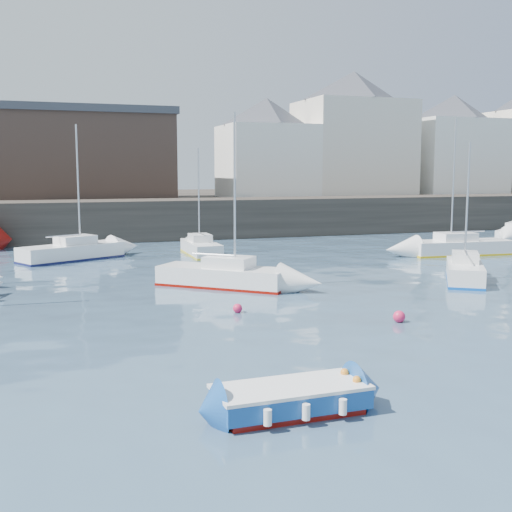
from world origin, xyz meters
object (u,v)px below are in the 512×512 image
object	(u,v)px
sailboat_h	(72,251)
buoy_far	(166,281)
buoy_near	(238,313)
blue_dinghy	(291,398)
sailboat_b	(224,276)
buoy_mid	(399,322)
sailboat_c	(465,271)
sailboat_f	(201,247)
sailboat_d	(459,247)

from	to	relation	value
sailboat_h	buoy_far	world-z (taller)	sailboat_h
buoy_near	buoy_far	xyz separation A→B (m)	(-1.22, 7.60, 0.00)
blue_dinghy	buoy_far	distance (m)	17.48
sailboat_b	buoy_mid	size ratio (longest dim) A/B	18.27
sailboat_b	buoy_near	world-z (taller)	sailboat_b
sailboat_c	sailboat_f	bearing A→B (deg)	125.36
buoy_mid	blue_dinghy	bearing A→B (deg)	-135.16
buoy_near	blue_dinghy	bearing A→B (deg)	-100.52
sailboat_c	buoy_far	xyz separation A→B (m)	(-13.40, 4.55, -0.50)
blue_dinghy	buoy_mid	bearing A→B (deg)	44.84
buoy_mid	buoy_far	world-z (taller)	buoy_far
buoy_far	blue_dinghy	bearing A→B (deg)	-92.02
sailboat_d	buoy_far	world-z (taller)	sailboat_d
sailboat_c	sailboat_d	world-z (taller)	sailboat_d
sailboat_h	buoy_mid	world-z (taller)	sailboat_h
sailboat_b	buoy_near	size ratio (longest dim) A/B	22.10
sailboat_d	buoy_near	xyz separation A→B (m)	(-17.97, -11.37, -0.51)
blue_dinghy	buoy_near	bearing A→B (deg)	79.48
sailboat_f	sailboat_d	bearing A→B (deg)	-18.39
sailboat_b	buoy_far	distance (m)	3.20
sailboat_d	buoy_near	size ratio (longest dim) A/B	23.87
sailboat_d	sailboat_f	xyz separation A→B (m)	(-15.31, 5.09, -0.04)
sailboat_f	buoy_far	size ratio (longest dim) A/B	14.87
sailboat_c	buoy_far	distance (m)	14.16
buoy_near	sailboat_c	bearing A→B (deg)	14.04
buoy_near	buoy_far	bearing A→B (deg)	99.10
buoy_near	sailboat_d	bearing A→B (deg)	32.33
sailboat_f	buoy_near	xyz separation A→B (m)	(-2.66, -16.46, -0.47)
sailboat_d	sailboat_h	bearing A→B (deg)	167.03
sailboat_d	sailboat_h	xyz separation A→B (m)	(-23.04, 5.31, 0.01)
sailboat_c	buoy_mid	world-z (taller)	sailboat_c
sailboat_b	buoy_near	bearing A→B (deg)	-100.43
sailboat_b	sailboat_d	size ratio (longest dim) A/B	0.93
sailboat_b	sailboat_c	distance (m)	11.43
sailboat_b	buoy_mid	world-z (taller)	sailboat_b
buoy_far	sailboat_h	bearing A→B (deg)	113.02
buoy_mid	buoy_far	size ratio (longest dim) A/B	0.95
sailboat_h	sailboat_b	bearing A→B (deg)	-61.93
buoy_mid	sailboat_c	bearing A→B (deg)	40.55
sailboat_f	buoy_far	distance (m)	9.69
blue_dinghy	sailboat_c	bearing A→B (deg)	42.67
blue_dinghy	sailboat_d	size ratio (longest dim) A/B	0.40
sailboat_d	buoy_far	size ratio (longest dim) A/B	18.77
sailboat_f	buoy_near	size ratio (longest dim) A/B	18.91
blue_dinghy	buoy_far	bearing A→B (deg)	87.98
buoy_far	sailboat_f	bearing A→B (deg)	66.37
blue_dinghy	sailboat_b	xyz separation A→B (m)	(2.81, 15.19, 0.15)
blue_dinghy	sailboat_d	bearing A→B (deg)	47.02
sailboat_h	sailboat_c	bearing A→B (deg)	-38.31
blue_dinghy	buoy_near	world-z (taller)	blue_dinghy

